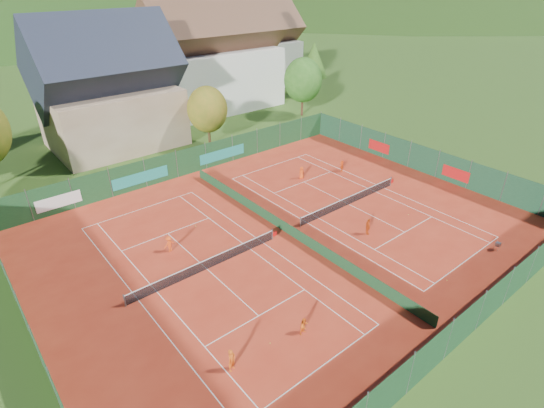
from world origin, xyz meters
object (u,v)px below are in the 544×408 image
(ball_hopper, at_px, (498,244))
(player_left_near, at_px, (232,360))
(chalet, at_px, (109,93))
(hotel_block_b, at_px, (254,50))
(player_left_mid, at_px, (304,326))
(player_left_far, at_px, (169,244))
(player_right_far_a, at_px, (302,173))
(hotel_block_a, at_px, (214,61))
(player_right_near, at_px, (368,227))
(player_right_far_b, at_px, (342,166))

(ball_hopper, relative_size, player_left_near, 0.53)
(chalet, height_order, hotel_block_b, chalet)
(player_left_mid, bearing_deg, hotel_block_b, 50.86)
(ball_hopper, distance_m, player_left_far, 26.44)
(hotel_block_b, bearing_deg, player_left_mid, -124.53)
(player_left_far, distance_m, player_right_far_a, 17.77)
(player_left_near, bearing_deg, player_left_mid, -27.08)
(hotel_block_b, distance_m, player_left_mid, 65.06)
(hotel_block_a, relative_size, player_left_near, 14.26)
(player_right_near, bearing_deg, player_left_mid, 143.98)
(hotel_block_a, distance_m, player_right_near, 42.42)
(ball_hopper, xyz_separation_m, player_left_far, (-20.57, 16.61, 0.15))
(player_right_far_b, bearing_deg, chalet, -100.54)
(player_right_near, bearing_deg, player_right_far_a, 16.77)
(chalet, xyz_separation_m, player_right_far_a, (11.40, -22.78, -5.93))
(player_left_far, bearing_deg, player_left_near, 68.62)
(player_left_far, bearing_deg, ball_hopper, 131.69)
(player_left_far, bearing_deg, hotel_block_b, -143.67)
(player_right_near, bearing_deg, hotel_block_b, 4.80)
(player_left_near, distance_m, player_right_far_a, 25.76)
(ball_hopper, height_order, player_right_near, player_right_near)
(hotel_block_b, distance_m, ball_hopper, 59.92)
(player_right_far_a, bearing_deg, hotel_block_a, -105.13)
(player_left_near, xyz_separation_m, player_right_far_b, (24.96, 14.58, -0.11))
(player_left_near, bearing_deg, player_left_far, 57.23)
(player_left_mid, bearing_deg, player_right_far_b, 32.64)
(player_left_far, bearing_deg, player_left_mid, 90.57)
(ball_hopper, relative_size, player_left_far, 0.57)
(chalet, xyz_separation_m, player_right_near, (8.25, -34.49, -5.88))
(player_left_far, xyz_separation_m, player_right_near, (14.31, -8.42, 0.04))
(hotel_block_b, distance_m, player_right_far_b, 42.18)
(player_left_near, bearing_deg, hotel_block_b, 30.88)
(ball_hopper, height_order, player_right_far_a, player_right_far_a)
(hotel_block_a, height_order, player_left_mid, hotel_block_a)
(hotel_block_b, bearing_deg, ball_hopper, -108.06)
(hotel_block_b, xyz_separation_m, player_left_mid, (-36.72, -53.37, -6.02))
(hotel_block_a, relative_size, hotel_block_b, 1.25)
(player_right_near, height_order, player_right_far_a, player_right_near)
(ball_hopper, relative_size, player_right_far_a, 0.58)
(player_right_far_b, bearing_deg, hotel_block_b, -158.03)
(player_left_near, relative_size, player_left_far, 1.08)
(chalet, height_order, player_left_mid, chalet)
(player_left_mid, relative_size, player_left_far, 0.85)
(player_right_near, xyz_separation_m, player_right_far_a, (3.15, 11.71, -0.05))
(player_left_far, distance_m, player_right_far_b, 22.33)
(hotel_block_b, relative_size, player_right_far_b, 13.41)
(player_left_near, height_order, player_left_mid, player_left_near)
(player_left_near, bearing_deg, ball_hopper, -30.22)
(chalet, bearing_deg, player_left_mid, -95.40)
(hotel_block_b, bearing_deg, chalet, -157.01)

